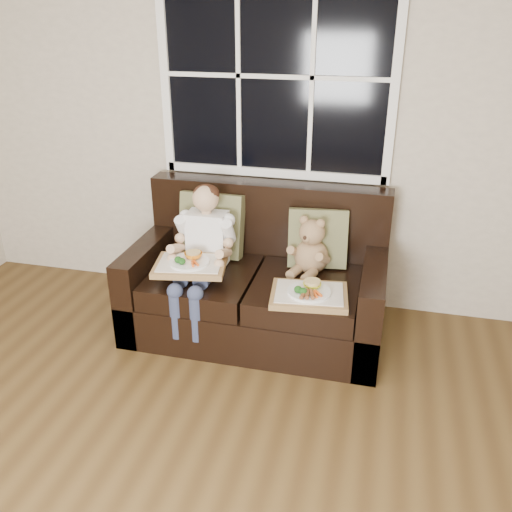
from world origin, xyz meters
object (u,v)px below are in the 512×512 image
(child, at_px, (203,244))
(tray_left, at_px, (190,264))
(teddy_bear, at_px, (311,250))
(loveseat, at_px, (258,286))
(tray_right, at_px, (309,294))

(child, height_order, tray_left, child)
(teddy_bear, distance_m, tray_left, 0.80)
(loveseat, xyz_separation_m, tray_left, (-0.38, -0.30, 0.27))
(teddy_bear, bearing_deg, child, -149.41)
(teddy_bear, bearing_deg, tray_left, -137.53)
(loveseat, relative_size, tray_left, 3.38)
(child, distance_m, tray_left, 0.19)
(loveseat, bearing_deg, teddy_bear, 6.68)
(child, bearing_deg, tray_right, -15.91)
(child, xyz_separation_m, tray_right, (0.75, -0.21, -0.17))
(tray_right, bearing_deg, loveseat, 133.19)
(child, height_order, teddy_bear, child)
(loveseat, distance_m, tray_left, 0.55)
(loveseat, distance_m, child, 0.50)
(loveseat, bearing_deg, child, -161.06)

